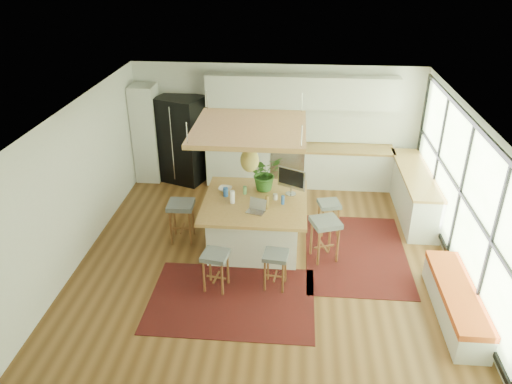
# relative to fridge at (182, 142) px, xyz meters

# --- Properties ---
(floor) EXTENTS (7.00, 7.00, 0.00)m
(floor) POSITION_rel_fridge_xyz_m (2.14, -3.20, -0.93)
(floor) COLOR #573519
(floor) RESTS_ON ground
(ceiling) EXTENTS (7.00, 7.00, 0.00)m
(ceiling) POSITION_rel_fridge_xyz_m (2.14, -3.20, 1.78)
(ceiling) COLOR white
(ceiling) RESTS_ON ground
(wall_back) EXTENTS (6.50, 0.00, 6.50)m
(wall_back) POSITION_rel_fridge_xyz_m (2.14, 0.30, 0.42)
(wall_back) COLOR silver
(wall_back) RESTS_ON ground
(wall_front) EXTENTS (6.50, 0.00, 6.50)m
(wall_front) POSITION_rel_fridge_xyz_m (2.14, -6.70, 0.42)
(wall_front) COLOR silver
(wall_front) RESTS_ON ground
(wall_left) EXTENTS (0.00, 7.00, 7.00)m
(wall_left) POSITION_rel_fridge_xyz_m (-1.11, -3.20, 0.42)
(wall_left) COLOR silver
(wall_left) RESTS_ON ground
(wall_right) EXTENTS (0.00, 7.00, 7.00)m
(wall_right) POSITION_rel_fridge_xyz_m (5.39, -3.20, 0.42)
(wall_right) COLOR silver
(wall_right) RESTS_ON ground
(window_wall) EXTENTS (0.10, 6.20, 2.60)m
(window_wall) POSITION_rel_fridge_xyz_m (5.36, -3.20, 0.47)
(window_wall) COLOR black
(window_wall) RESTS_ON wall_right
(pantry) EXTENTS (0.55, 0.60, 2.25)m
(pantry) POSITION_rel_fridge_xyz_m (-0.81, -0.02, 0.20)
(pantry) COLOR silver
(pantry) RESTS_ON floor
(back_counter_base) EXTENTS (4.20, 0.60, 0.88)m
(back_counter_base) POSITION_rel_fridge_xyz_m (2.69, -0.02, -0.49)
(back_counter_base) COLOR silver
(back_counter_base) RESTS_ON floor
(back_counter_top) EXTENTS (4.24, 0.64, 0.05)m
(back_counter_top) POSITION_rel_fridge_xyz_m (2.69, -0.02, -0.03)
(back_counter_top) COLOR olive
(back_counter_top) RESTS_ON back_counter_base
(backsplash) EXTENTS (4.20, 0.02, 0.80)m
(backsplash) POSITION_rel_fridge_xyz_m (2.69, 0.28, 0.43)
(backsplash) COLOR white
(backsplash) RESTS_ON wall_back
(upper_cabinets) EXTENTS (4.20, 0.34, 0.70)m
(upper_cabinets) POSITION_rel_fridge_xyz_m (2.69, 0.12, 1.22)
(upper_cabinets) COLOR silver
(upper_cabinets) RESTS_ON wall_back
(range) EXTENTS (0.76, 0.62, 1.00)m
(range) POSITION_rel_fridge_xyz_m (2.44, -0.02, -0.43)
(range) COLOR #A5A5AA
(range) RESTS_ON floor
(right_counter_base) EXTENTS (0.60, 2.50, 0.88)m
(right_counter_base) POSITION_rel_fridge_xyz_m (5.07, -1.20, -0.49)
(right_counter_base) COLOR silver
(right_counter_base) RESTS_ON floor
(right_counter_top) EXTENTS (0.64, 2.54, 0.05)m
(right_counter_top) POSITION_rel_fridge_xyz_m (5.07, -1.20, -0.03)
(right_counter_top) COLOR olive
(right_counter_top) RESTS_ON right_counter_base
(window_bench) EXTENTS (0.52, 2.00, 0.50)m
(window_bench) POSITION_rel_fridge_xyz_m (5.09, -4.40, -0.68)
(window_bench) COLOR silver
(window_bench) RESTS_ON floor
(ceiling_panel) EXTENTS (1.86, 1.86, 0.80)m
(ceiling_panel) POSITION_rel_fridge_xyz_m (1.84, -2.80, 1.12)
(ceiling_panel) COLOR olive
(ceiling_panel) RESTS_ON ceiling
(rug_near) EXTENTS (2.60, 1.80, 0.01)m
(rug_near) POSITION_rel_fridge_xyz_m (1.69, -4.34, -0.92)
(rug_near) COLOR black
(rug_near) RESTS_ON floor
(rug_right) EXTENTS (1.80, 2.60, 0.01)m
(rug_right) POSITION_rel_fridge_xyz_m (3.78, -2.84, -0.92)
(rug_right) COLOR black
(rug_right) RESTS_ON floor
(fridge) EXTENTS (1.20, 1.07, 2.00)m
(fridge) POSITION_rel_fridge_xyz_m (0.00, 0.00, 0.00)
(fridge) COLOR black
(fridge) RESTS_ON floor
(island) EXTENTS (1.85, 1.85, 0.93)m
(island) POSITION_rel_fridge_xyz_m (1.92, -2.70, -0.46)
(island) COLOR olive
(island) RESTS_ON floor
(stool_near_left) EXTENTS (0.46, 0.46, 0.68)m
(stool_near_left) POSITION_rel_fridge_xyz_m (1.41, -4.05, -0.57)
(stool_near_left) COLOR #4F5558
(stool_near_left) RESTS_ON floor
(stool_near_right) EXTENTS (0.42, 0.42, 0.65)m
(stool_near_right) POSITION_rel_fridge_xyz_m (2.36, -3.93, -0.57)
(stool_near_right) COLOR #4F5558
(stool_near_right) RESTS_ON floor
(stool_right_front) EXTENTS (0.59, 0.59, 0.78)m
(stool_right_front) POSITION_rel_fridge_xyz_m (3.18, -3.05, -0.57)
(stool_right_front) COLOR #4F5558
(stool_right_front) RESTS_ON floor
(stool_right_back) EXTENTS (0.47, 0.47, 0.66)m
(stool_right_back) POSITION_rel_fridge_xyz_m (3.29, -2.15, -0.57)
(stool_right_back) COLOR #4F5558
(stool_right_back) RESTS_ON floor
(stool_left_side) EXTENTS (0.48, 0.48, 0.79)m
(stool_left_side) POSITION_rel_fridge_xyz_m (0.55, -2.66, -0.57)
(stool_left_side) COLOR #4F5558
(stool_left_side) RESTS_ON floor
(laptop) EXTENTS (0.39, 0.40, 0.23)m
(laptop) POSITION_rel_fridge_xyz_m (1.97, -3.13, 0.12)
(laptop) COLOR #A5A5AA
(laptop) RESTS_ON island
(monitor) EXTENTS (0.59, 0.44, 0.52)m
(monitor) POSITION_rel_fridge_xyz_m (2.56, -2.41, 0.26)
(monitor) COLOR #A5A5AA
(monitor) RESTS_ON island
(microwave) EXTENTS (0.52, 0.31, 0.34)m
(microwave) POSITION_rel_fridge_xyz_m (1.09, -0.07, 0.17)
(microwave) COLOR #A5A5AA
(microwave) RESTS_ON back_counter_top
(island_plant) EXTENTS (0.87, 0.88, 0.51)m
(island_plant) POSITION_rel_fridge_xyz_m (2.06, -2.23, 0.26)
(island_plant) COLOR #1E4C19
(island_plant) RESTS_ON island
(island_bowl) EXTENTS (0.28, 0.28, 0.06)m
(island_bowl) POSITION_rel_fridge_xyz_m (1.33, -2.35, 0.03)
(island_bowl) COLOR silver
(island_bowl) RESTS_ON island
(island_bottle_0) EXTENTS (0.07, 0.07, 0.19)m
(island_bottle_0) POSITION_rel_fridge_xyz_m (1.37, -2.60, 0.10)
(island_bottle_0) COLOR blue
(island_bottle_0) RESTS_ON island
(island_bottle_1) EXTENTS (0.07, 0.07, 0.19)m
(island_bottle_1) POSITION_rel_fridge_xyz_m (1.52, -2.85, 0.10)
(island_bottle_1) COLOR white
(island_bottle_1) RESTS_ON island
(island_bottle_2) EXTENTS (0.07, 0.07, 0.19)m
(island_bottle_2) POSITION_rel_fridge_xyz_m (2.17, -3.00, 0.10)
(island_bottle_2) COLOR olive
(island_bottle_2) RESTS_ON island
(island_bottle_3) EXTENTS (0.07, 0.07, 0.19)m
(island_bottle_3) POSITION_rel_fridge_xyz_m (2.27, -2.65, 0.10)
(island_bottle_3) COLOR silver
(island_bottle_3) RESTS_ON island
(island_bottle_4) EXTENTS (0.07, 0.07, 0.19)m
(island_bottle_4) POSITION_rel_fridge_xyz_m (1.72, -2.45, 0.10)
(island_bottle_4) COLOR #558E57
(island_bottle_4) RESTS_ON island
(island_bottle_5) EXTENTS (0.07, 0.07, 0.19)m
(island_bottle_5) POSITION_rel_fridge_xyz_m (2.42, -2.80, 0.10)
(island_bottle_5) COLOR blue
(island_bottle_5) RESTS_ON island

